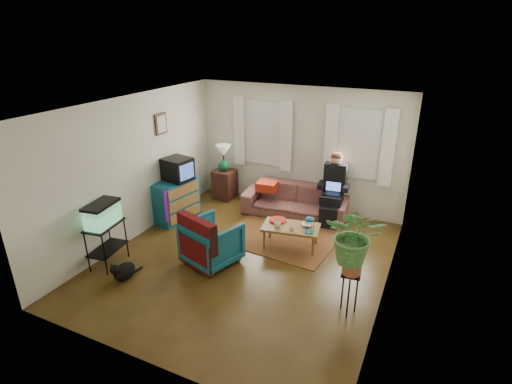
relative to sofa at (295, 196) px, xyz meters
The scene contains 31 objects.
floor 2.10m from the sofa, 93.46° to the right, with size 4.50×5.00×0.01m, color #4F2B14.
ceiling 3.00m from the sofa, 93.46° to the right, with size 4.50×5.00×0.01m, color white.
wall_back 1.00m from the sofa, 105.38° to the left, with size 4.50×0.01×2.60m, color silver.
wall_front 4.64m from the sofa, 91.56° to the right, with size 4.50×0.01×2.60m, color silver.
wall_left 3.26m from the sofa, 139.19° to the right, with size 0.01×5.00×2.60m, color silver.
wall_right 3.08m from the sofa, 43.95° to the right, with size 0.01×5.00×2.60m, color silver.
window_left 1.52m from the sofa, 155.04° to the left, with size 1.08×0.04×1.38m, color white.
window_right 1.65m from the sofa, 20.90° to the left, with size 1.08×0.04×1.38m, color white.
curtains_left 1.50m from the sofa, 159.25° to the left, with size 1.36×0.06×1.50m, color white.
curtains_right 1.63m from the sofa, 17.26° to the left, with size 1.36×0.06×1.50m, color white.
picture_frame 3.04m from the sofa, 152.84° to the right, with size 0.04×0.32×0.40m, color #3D2616.
area_rug 1.11m from the sofa, 83.90° to the right, with size 2.00×1.60×0.01m, color brown.
sofa is the anchor object (origin of this frame).
seated_person 0.80m from the sofa, ahead, with size 0.54×0.66×1.28m, color black, non-canonical shape.
side_table 1.78m from the sofa, behind, with size 0.45×0.45×0.66m, color #382815.
table_lamp 1.86m from the sofa, behind, with size 0.34×0.34×0.60m, color white, non-canonical shape.
dresser 2.45m from the sofa, 149.67° to the right, with size 0.46×0.93×0.84m, color #106465.
crt_tv 2.46m from the sofa, 151.09° to the right, with size 0.51×0.46×0.45m, color black.
aquarium_stand 3.78m from the sofa, 124.19° to the right, with size 0.37×0.66×0.73m, color black.
aquarium 3.81m from the sofa, 124.19° to the right, with size 0.33×0.60×0.39m, color #7FD899.
black_cat 3.72m from the sofa, 115.23° to the right, with size 0.26×0.41×0.35m, color black.
armchair 2.41m from the sofa, 104.63° to the right, with size 0.80×0.74×0.82m, color #136974.
serape_throw 2.73m from the sofa, 105.00° to the right, with size 0.82×0.19×0.67m, color #9E0A0A.
coffee_table 1.38m from the sofa, 73.08° to the right, with size 0.99×0.54×0.41m, color brown.
cup_a 1.45m from the sofa, 82.44° to the right, with size 0.11×0.11×0.09m, color white.
cup_b 1.53m from the sofa, 72.21° to the right, with size 0.09×0.09×0.08m, color beige.
bowl 1.34m from the sofa, 61.06° to the right, with size 0.19×0.19×0.05m, color white.
snack_tray 1.22m from the sofa, 84.89° to the right, with size 0.31×0.31×0.04m, color #B21414.
birdcage 1.59m from the sofa, 61.33° to the right, with size 0.16×0.16×0.29m, color #115B6B, non-canonical shape.
plant_stand 3.18m from the sofa, 56.63° to the right, with size 0.27×0.27×0.64m, color black.
potted_plant 3.25m from the sofa, 56.63° to the right, with size 0.73×0.63×0.81m, color #599947.
Camera 1 is at (2.64, -5.19, 3.66)m, focal length 28.00 mm.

